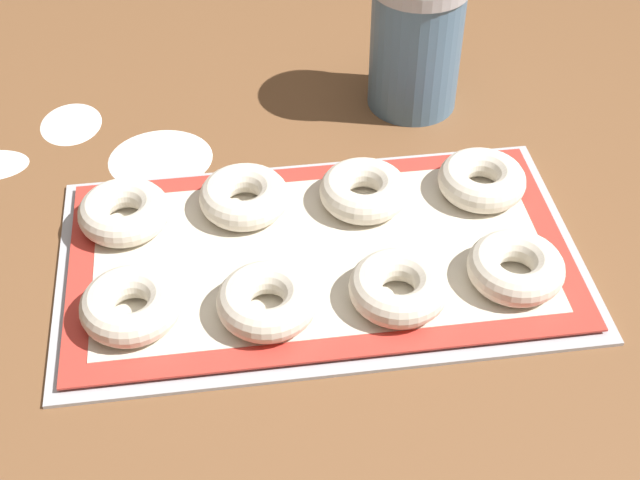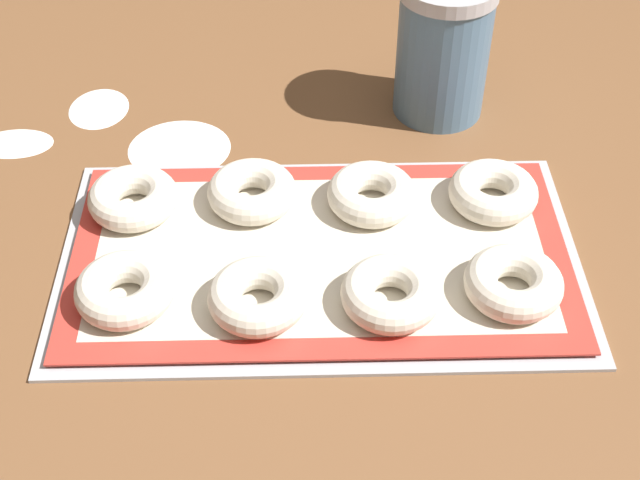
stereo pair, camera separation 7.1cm
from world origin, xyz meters
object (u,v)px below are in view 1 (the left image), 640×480
object	(u,v)px
bagel_back_mid_right	(364,191)
flour_canister	(416,42)
bagel_front_far_left	(131,305)
bagel_front_mid_left	(267,301)
bagel_front_mid_right	(398,288)
bagel_back_far_left	(124,212)
bagel_back_mid_left	(244,197)
baking_tray	(320,257)
bagel_front_far_right	(516,267)
bagel_back_far_right	(482,180)

from	to	relation	value
bagel_back_mid_right	flour_canister	bearing A→B (deg)	63.99
bagel_front_far_left	bagel_front_mid_left	world-z (taller)	same
bagel_front_mid_right	bagel_back_far_left	distance (m)	0.29
bagel_back_mid_left	bagel_back_far_left	bearing A→B (deg)	-176.53
bagel_back_mid_left	flour_canister	distance (m)	0.29
bagel_back_far_left	bagel_front_far_left	bearing A→B (deg)	-86.06
bagel_front_mid_left	bagel_back_far_left	bearing A→B (deg)	132.95
baking_tray	bagel_front_mid_right	world-z (taller)	bagel_front_mid_right
bagel_front_far_left	bagel_front_mid_left	xyz separation A→B (m)	(0.12, -0.01, 0.00)
bagel_back_mid_left	bagel_front_far_left	bearing A→B (deg)	-129.41
bagel_front_far_right	bagel_back_mid_right	bearing A→B (deg)	133.32
baking_tray	bagel_front_mid_right	xyz separation A→B (m)	(0.06, -0.07, 0.02)
bagel_front_far_left	bagel_back_far_right	bearing A→B (deg)	19.77
bagel_back_mid_right	bagel_front_mid_left	bearing A→B (deg)	-128.83
baking_tray	bagel_front_mid_right	distance (m)	0.10
bagel_front_far_right	bagel_front_far_left	bearing A→B (deg)	179.94
flour_canister	bagel_back_far_right	bearing A→B (deg)	-79.92
bagel_front_far_left	bagel_back_far_left	xyz separation A→B (m)	(-0.01, 0.13, 0.00)
bagel_front_far_right	flour_canister	distance (m)	0.33
bagel_front_mid_right	bagel_front_far_right	distance (m)	0.12
baking_tray	bagel_front_mid_left	xyz separation A→B (m)	(-0.06, -0.07, 0.02)
bagel_front_far_left	bagel_back_mid_right	world-z (taller)	same
bagel_front_far_right	bagel_back_mid_left	world-z (taller)	same
bagel_front_far_left	bagel_back_mid_left	world-z (taller)	same
bagel_front_mid_left	bagel_front_far_right	size ratio (longest dim) A/B	1.00
bagel_front_mid_left	bagel_back_mid_left	distance (m)	0.15
bagel_front_mid_left	bagel_back_far_left	distance (m)	0.19
baking_tray	bagel_back_far_left	size ratio (longest dim) A/B	5.55
bagel_front_far_left	bagel_back_mid_left	xyz separation A→B (m)	(0.11, 0.14, 0.00)
baking_tray	bagel_back_far_right	size ratio (longest dim) A/B	5.55
bagel_back_mid_left	flour_canister	size ratio (longest dim) A/B	0.56
bagel_front_mid_left	bagel_front_far_right	xyz separation A→B (m)	(0.24, 0.01, 0.00)
baking_tray	bagel_back_mid_left	xyz separation A→B (m)	(-0.07, 0.08, 0.02)
bagel_front_mid_right	flour_canister	bearing A→B (deg)	75.66
bagel_front_mid_left	bagel_front_mid_right	world-z (taller)	same
baking_tray	bagel_back_mid_right	xyz separation A→B (m)	(0.06, 0.07, 0.02)
bagel_front_far_right	bagel_back_far_right	xyz separation A→B (m)	(0.00, 0.13, 0.00)
bagel_front_far_left	bagel_front_far_right	xyz separation A→B (m)	(0.36, -0.00, 0.00)
baking_tray	flour_canister	distance (m)	0.31
bagel_front_mid_right	bagel_back_mid_left	bearing A→B (deg)	131.56
bagel_back_mid_left	flour_canister	bearing A→B (deg)	40.11
bagel_front_far_left	bagel_back_mid_right	size ratio (longest dim) A/B	1.00
baking_tray	bagel_back_far_right	xyz separation A→B (m)	(0.18, 0.07, 0.02)
bagel_front_far_right	bagel_front_mid_left	bearing A→B (deg)	-177.33
bagel_back_far_left	bagel_back_far_right	world-z (taller)	same
bagel_front_mid_right	bagel_back_far_right	distance (m)	0.18
bagel_back_far_left	baking_tray	bearing A→B (deg)	-19.58
bagel_front_mid_right	bagel_back_far_left	size ratio (longest dim) A/B	1.00
bagel_front_mid_right	flour_canister	size ratio (longest dim) A/B	0.56
bagel_front_far_left	bagel_back_mid_left	size ratio (longest dim) A/B	1.00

